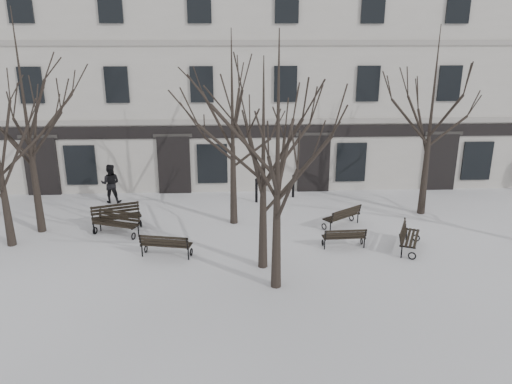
{
  "coord_description": "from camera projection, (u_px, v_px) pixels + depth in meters",
  "views": [
    {
      "loc": [
        -0.45,
        -16.28,
        7.8
      ],
      "look_at": [
        0.37,
        3.0,
        1.58
      ],
      "focal_mm": 35.0,
      "sensor_mm": 36.0,
      "label": 1
    }
  ],
  "objects": [
    {
      "name": "ground",
      "position": [
        249.0,
        259.0,
        17.89
      ],
      "size": [
        100.0,
        100.0,
        0.0
      ],
      "primitive_type": "plane",
      "color": "white",
      "rests_on": "ground"
    },
    {
      "name": "bench_1",
      "position": [
        166.0,
        244.0,
        17.95
      ],
      "size": [
        1.91,
        1.0,
        0.92
      ],
      "rotation": [
        0.0,
        0.0,
        2.95
      ],
      "color": "black",
      "rests_on": "ground"
    },
    {
      "name": "bench_0",
      "position": [
        116.0,
        216.0,
        20.6
      ],
      "size": [
        2.07,
        1.32,
        0.99
      ],
      "rotation": [
        0.0,
        0.0,
        0.34
      ],
      "color": "black",
      "rests_on": "ground"
    },
    {
      "name": "tree_5",
      "position": [
        232.0,
        106.0,
        19.82
      ],
      "size": [
        5.56,
        5.56,
        7.94
      ],
      "color": "black",
      "rests_on": "ground"
    },
    {
      "name": "tree_2",
      "position": [
        278.0,
        135.0,
        14.5
      ],
      "size": [
        5.53,
        5.53,
        7.9
      ],
      "color": "black",
      "rests_on": "ground"
    },
    {
      "name": "tree_1",
      "position": [
        263.0,
        141.0,
        16.0
      ],
      "size": [
        4.97,
        4.97,
        7.11
      ],
      "color": "black",
      "rests_on": "ground"
    },
    {
      "name": "bench_3",
      "position": [
        117.0,
        223.0,
        19.94
      ],
      "size": [
        1.96,
        1.27,
        0.94
      ],
      "rotation": [
        0.0,
        0.0,
        -0.36
      ],
      "color": "black",
      "rests_on": "ground"
    },
    {
      "name": "bollard_a",
      "position": [
        256.0,
        190.0,
        23.71
      ],
      "size": [
        0.15,
        0.15,
        1.18
      ],
      "color": "black",
      "rests_on": "ground"
    },
    {
      "name": "tree_4",
      "position": [
        23.0,
        98.0,
        18.77
      ],
      "size": [
        6.08,
        6.08,
        8.68
      ],
      "color": "black",
      "rests_on": "ground"
    },
    {
      "name": "bench_4",
      "position": [
        343.0,
        216.0,
        20.75
      ],
      "size": [
        1.77,
        1.52,
        0.89
      ],
      "rotation": [
        0.0,
        0.0,
        3.76
      ],
      "color": "black",
      "rests_on": "ground"
    },
    {
      "name": "bollard_b",
      "position": [
        293.0,
        185.0,
        24.45
      ],
      "size": [
        0.15,
        0.15,
        1.15
      ],
      "color": "black",
      "rests_on": "ground"
    },
    {
      "name": "bench_2",
      "position": [
        344.0,
        237.0,
        18.75
      ],
      "size": [
        1.63,
        0.66,
        0.81
      ],
      "rotation": [
        0.0,
        0.0,
        3.19
      ],
      "color": "black",
      "rests_on": "ground"
    },
    {
      "name": "bench_5",
      "position": [
        408.0,
        237.0,
        18.59
      ],
      "size": [
        1.35,
        1.93,
        0.93
      ],
      "rotation": [
        0.0,
        0.0,
        1.15
      ],
      "color": "black",
      "rests_on": "ground"
    },
    {
      "name": "tree_6",
      "position": [
        433.0,
        100.0,
        20.91
      ],
      "size": [
        5.66,
        5.66,
        8.09
      ],
      "color": "black",
      "rests_on": "ground"
    },
    {
      "name": "building",
      "position": [
        242.0,
        73.0,
        28.52
      ],
      "size": [
        40.4,
        10.2,
        11.4
      ],
      "color": "beige",
      "rests_on": "ground"
    },
    {
      "name": "pedestrian_b",
      "position": [
        112.0,
        202.0,
        23.9
      ],
      "size": [
        0.91,
        0.71,
        1.87
      ],
      "primitive_type": "imported",
      "rotation": [
        0.0,
        0.0,
        3.15
      ],
      "color": "black",
      "rests_on": "ground"
    }
  ]
}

